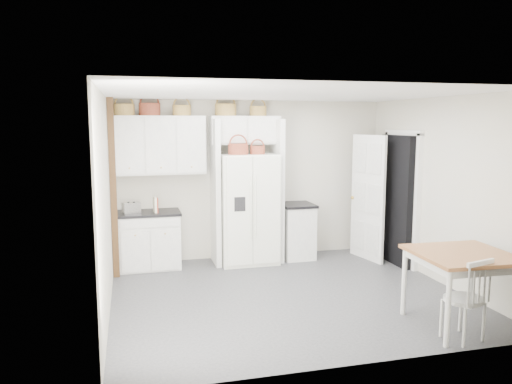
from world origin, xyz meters
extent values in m
plane|color=#303134|center=(0.00, 0.00, 0.00)|extent=(4.50, 4.50, 0.00)
plane|color=white|center=(0.00, 0.00, 2.60)|extent=(4.50, 4.50, 0.00)
plane|color=beige|center=(0.00, 2.00, 1.30)|extent=(4.50, 0.00, 4.50)
plane|color=beige|center=(-2.25, 0.00, 1.30)|extent=(0.00, 4.00, 4.00)
plane|color=beige|center=(2.25, 0.00, 1.30)|extent=(0.00, 4.00, 4.00)
cube|color=white|center=(-0.15, 1.66, 0.88)|extent=(0.91, 0.73, 1.75)
cube|color=silver|center=(-1.70, 1.70, 0.42)|extent=(0.91, 0.58, 0.85)
cube|color=silver|center=(0.70, 1.70, 0.44)|extent=(0.50, 0.60, 0.87)
cube|color=brown|center=(1.54, -1.45, 0.42)|extent=(1.05, 1.05, 0.84)
cube|color=silver|center=(1.35, -1.75, 0.43)|extent=(0.51, 0.48, 0.87)
cube|color=black|center=(-1.70, 1.70, 0.87)|extent=(0.95, 0.62, 0.04)
cube|color=black|center=(0.70, 1.70, 0.89)|extent=(0.54, 0.64, 0.04)
cube|color=silver|center=(-1.96, 1.60, 0.97)|extent=(0.28, 0.21, 0.17)
cube|color=maroon|center=(-1.59, 1.62, 1.00)|extent=(0.05, 0.15, 0.23)
cube|color=beige|center=(-1.61, 1.62, 1.00)|extent=(0.05, 0.16, 0.24)
cylinder|color=olive|center=(-2.01, 1.83, 2.44)|extent=(0.30, 0.30, 0.17)
cylinder|color=maroon|center=(-1.64, 1.83, 2.44)|extent=(0.32, 0.32, 0.19)
cylinder|color=olive|center=(-1.15, 1.83, 2.43)|extent=(0.28, 0.28, 0.16)
cylinder|color=olive|center=(-0.46, 1.83, 2.44)|extent=(0.34, 0.34, 0.19)
cylinder|color=olive|center=(0.07, 1.83, 2.43)|extent=(0.27, 0.27, 0.16)
cylinder|color=maroon|center=(-0.32, 1.56, 1.84)|extent=(0.31, 0.31, 0.17)
cylinder|color=maroon|center=(-0.01, 1.56, 1.82)|extent=(0.23, 0.23, 0.13)
cube|color=silver|center=(-1.50, 1.83, 1.90)|extent=(1.40, 0.34, 0.90)
cube|color=silver|center=(-0.15, 1.83, 2.12)|extent=(1.12, 0.34, 0.45)
cube|color=silver|center=(-0.66, 1.70, 1.15)|extent=(0.08, 0.60, 2.30)
cube|color=silver|center=(0.36, 1.70, 1.15)|extent=(0.08, 0.60, 2.30)
cube|color=#462B11|center=(-2.20, 1.35, 1.30)|extent=(0.09, 0.09, 2.60)
cube|color=black|center=(2.16, 1.00, 1.02)|extent=(0.18, 0.85, 2.05)
cube|color=white|center=(1.80, 1.33, 1.02)|extent=(0.21, 0.79, 2.05)
camera|label=1|loc=(-1.96, -6.02, 2.25)|focal=35.00mm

